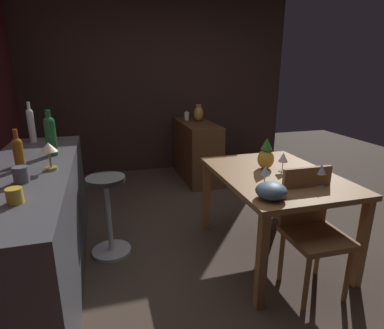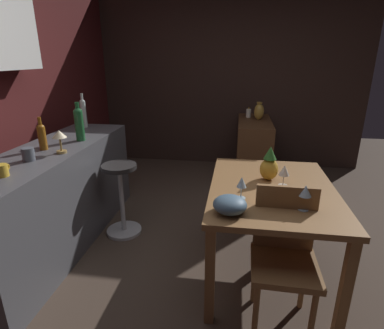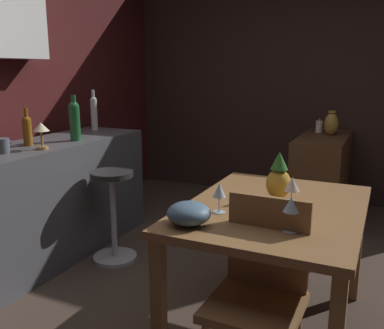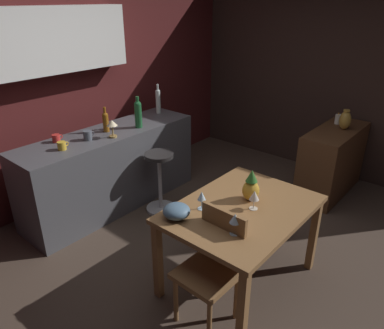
{
  "view_description": "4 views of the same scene",
  "coord_description": "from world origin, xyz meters",
  "px_view_note": "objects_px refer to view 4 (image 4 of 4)",
  "views": [
    {
      "loc": [
        -2.3,
        0.99,
        1.57
      ],
      "look_at": [
        0.18,
        0.28,
        0.76
      ],
      "focal_mm": 29.54,
      "sensor_mm": 36.0,
      "label": 1
    },
    {
      "loc": [
        -2.3,
        -0.06,
        1.64
      ],
      "look_at": [
        0.08,
        0.3,
        0.79
      ],
      "focal_mm": 28.85,
      "sensor_mm": 36.0,
      "label": 2
    },
    {
      "loc": [
        -2.3,
        -0.84,
        1.45
      ],
      "look_at": [
        0.17,
        0.31,
        0.84
      ],
      "focal_mm": 39.7,
      "sensor_mm": 36.0,
      "label": 3
    },
    {
      "loc": [
        -2.3,
        -1.63,
        2.25
      ],
      "look_at": [
        0.1,
        0.41,
        0.8
      ],
      "focal_mm": 34.14,
      "sensor_mm": 36.0,
      "label": 4
    }
  ],
  "objects_px": {
    "wine_bottle_amber": "(106,121)",
    "pillar_candle_tall": "(338,119)",
    "wine_glass_center": "(202,196)",
    "wine_bottle_green": "(138,113)",
    "bar_stool": "(160,181)",
    "wine_glass_left": "(254,196)",
    "counter_lamp": "(112,125)",
    "cup_red": "(56,138)",
    "wine_bottle_clear": "(158,100)",
    "sideboard_cabinet": "(332,161)",
    "fruit_bowl": "(177,211)",
    "pineapple_centerpiece": "(251,187)",
    "wine_glass_right": "(235,219)",
    "chair_near_window": "(213,264)",
    "vase_brass": "(345,120)",
    "dining_table": "(242,217)",
    "cup_mustard": "(62,146)",
    "cup_slate": "(88,135)"
  },
  "relations": [
    {
      "from": "wine_bottle_amber",
      "to": "pillar_candle_tall",
      "type": "xyz_separation_m",
      "value": [
        2.16,
        -1.75,
        -0.14
      ]
    },
    {
      "from": "wine_glass_center",
      "to": "wine_bottle_green",
      "type": "relative_size",
      "value": 0.43
    },
    {
      "from": "bar_stool",
      "to": "wine_bottle_green",
      "type": "bearing_deg",
      "value": 79.34
    },
    {
      "from": "wine_glass_left",
      "to": "counter_lamp",
      "type": "xyz_separation_m",
      "value": [
        0.04,
        1.75,
        0.18
      ]
    },
    {
      "from": "wine_bottle_amber",
      "to": "cup_red",
      "type": "distance_m",
      "value": 0.55
    },
    {
      "from": "wine_bottle_clear",
      "to": "bar_stool",
      "type": "bearing_deg",
      "value": -135.09
    },
    {
      "from": "wine_glass_center",
      "to": "wine_bottle_green",
      "type": "distance_m",
      "value": 1.65
    },
    {
      "from": "wine_bottle_clear",
      "to": "counter_lamp",
      "type": "height_order",
      "value": "wine_bottle_clear"
    },
    {
      "from": "counter_lamp",
      "to": "cup_red",
      "type": "bearing_deg",
      "value": 144.31
    },
    {
      "from": "sideboard_cabinet",
      "to": "pillar_candle_tall",
      "type": "relative_size",
      "value": 7.68
    },
    {
      "from": "wine_glass_center",
      "to": "fruit_bowl",
      "type": "distance_m",
      "value": 0.23
    },
    {
      "from": "pineapple_centerpiece",
      "to": "fruit_bowl",
      "type": "xyz_separation_m",
      "value": [
        -0.59,
        0.28,
        -0.06
      ]
    },
    {
      "from": "bar_stool",
      "to": "wine_bottle_clear",
      "type": "distance_m",
      "value": 1.11
    },
    {
      "from": "fruit_bowl",
      "to": "wine_bottle_green",
      "type": "bearing_deg",
      "value": 57.28
    },
    {
      "from": "wine_glass_center",
      "to": "pillar_candle_tall",
      "type": "distance_m",
      "value": 2.53
    },
    {
      "from": "wine_glass_right",
      "to": "wine_bottle_clear",
      "type": "height_order",
      "value": "wine_bottle_clear"
    },
    {
      "from": "fruit_bowl",
      "to": "wine_bottle_amber",
      "type": "xyz_separation_m",
      "value": [
        0.58,
        1.58,
        0.23
      ]
    },
    {
      "from": "wine_bottle_amber",
      "to": "wine_glass_center",
      "type": "bearing_deg",
      "value": -102.6
    },
    {
      "from": "chair_near_window",
      "to": "cup_red",
      "type": "distance_m",
      "value": 2.1
    },
    {
      "from": "pillar_candle_tall",
      "to": "wine_glass_center",
      "type": "bearing_deg",
      "value": 177.69
    },
    {
      "from": "wine_glass_right",
      "to": "vase_brass",
      "type": "relative_size",
      "value": 0.69
    },
    {
      "from": "dining_table",
      "to": "wine_bottle_green",
      "type": "distance_m",
      "value": 1.82
    },
    {
      "from": "wine_bottle_amber",
      "to": "cup_mustard",
      "type": "distance_m",
      "value": 0.61
    },
    {
      "from": "cup_slate",
      "to": "pillar_candle_tall",
      "type": "relative_size",
      "value": 0.87
    },
    {
      "from": "wine_glass_left",
      "to": "cup_mustard",
      "type": "relative_size",
      "value": 1.35
    },
    {
      "from": "chair_near_window",
      "to": "vase_brass",
      "type": "distance_m",
      "value": 2.63
    },
    {
      "from": "fruit_bowl",
      "to": "cup_red",
      "type": "height_order",
      "value": "cup_red"
    },
    {
      "from": "wine_bottle_green",
      "to": "cup_mustard",
      "type": "xyz_separation_m",
      "value": [
        -0.93,
        0.07,
        -0.13
      ]
    },
    {
      "from": "dining_table",
      "to": "pineapple_centerpiece",
      "type": "distance_m",
      "value": 0.25
    },
    {
      "from": "bar_stool",
      "to": "vase_brass",
      "type": "xyz_separation_m",
      "value": [
        1.75,
        -1.34,
        0.56
      ]
    },
    {
      "from": "fruit_bowl",
      "to": "wine_bottle_clear",
      "type": "distance_m",
      "value": 2.21
    },
    {
      "from": "wine_bottle_green",
      "to": "cup_mustard",
      "type": "relative_size",
      "value": 3.04
    },
    {
      "from": "dining_table",
      "to": "counter_lamp",
      "type": "xyz_separation_m",
      "value": [
        0.07,
        1.67,
        0.38
      ]
    },
    {
      "from": "counter_lamp",
      "to": "pillar_candle_tall",
      "type": "bearing_deg",
      "value": -34.78
    },
    {
      "from": "pineapple_centerpiece",
      "to": "wine_bottle_green",
      "type": "distance_m",
      "value": 1.73
    },
    {
      "from": "wine_glass_right",
      "to": "wine_bottle_clear",
      "type": "distance_m",
      "value": 2.5
    },
    {
      "from": "cup_red",
      "to": "pillar_candle_tall",
      "type": "xyz_separation_m",
      "value": [
        2.69,
        -1.88,
        -0.06
      ]
    },
    {
      "from": "sideboard_cabinet",
      "to": "pillar_candle_tall",
      "type": "distance_m",
      "value": 0.52
    },
    {
      "from": "dining_table",
      "to": "wine_bottle_green",
      "type": "height_order",
      "value": "wine_bottle_green"
    },
    {
      "from": "wine_bottle_green",
      "to": "vase_brass",
      "type": "bearing_deg",
      "value": -45.56
    },
    {
      "from": "cup_mustard",
      "to": "counter_lamp",
      "type": "relative_size",
      "value": 0.62
    },
    {
      "from": "bar_stool",
      "to": "cup_red",
      "type": "height_order",
      "value": "cup_red"
    },
    {
      "from": "bar_stool",
      "to": "pillar_candle_tall",
      "type": "distance_m",
      "value": 2.31
    },
    {
      "from": "bar_stool",
      "to": "wine_glass_center",
      "type": "bearing_deg",
      "value": -119.48
    },
    {
      "from": "pineapple_centerpiece",
      "to": "wine_bottle_green",
      "type": "relative_size",
      "value": 0.75
    },
    {
      "from": "chair_near_window",
      "to": "pillar_candle_tall",
      "type": "distance_m",
      "value": 2.77
    },
    {
      "from": "dining_table",
      "to": "wine_glass_right",
      "type": "distance_m",
      "value": 0.43
    },
    {
      "from": "chair_near_window",
      "to": "vase_brass",
      "type": "bearing_deg",
      "value": 0.98
    },
    {
      "from": "chair_near_window",
      "to": "cup_slate",
      "type": "bearing_deg",
      "value": 80.96
    },
    {
      "from": "fruit_bowl",
      "to": "wine_bottle_amber",
      "type": "bearing_deg",
      "value": 69.78
    }
  ]
}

